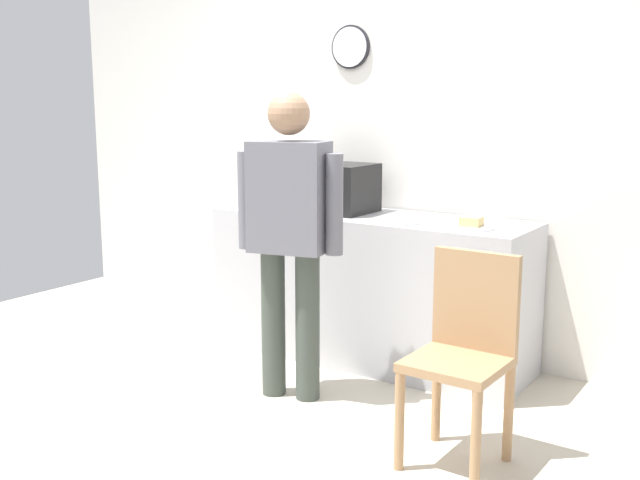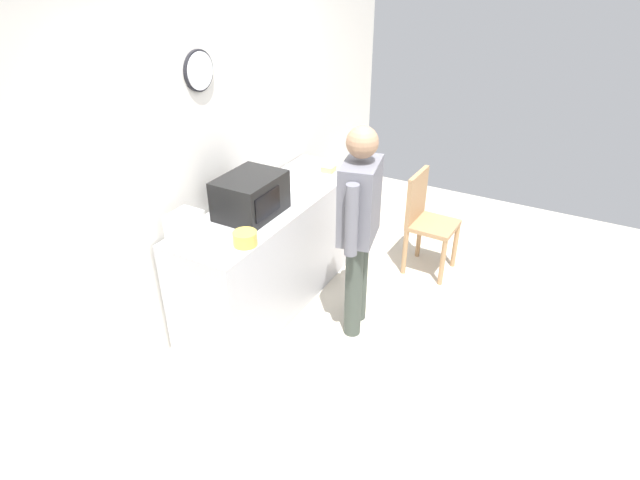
{
  "view_description": "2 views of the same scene",
  "coord_description": "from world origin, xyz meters",
  "px_view_note": "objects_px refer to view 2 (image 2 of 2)",
  "views": [
    {
      "loc": [
        2.37,
        -2.75,
        1.6
      ],
      "look_at": [
        0.02,
        0.82,
        0.81
      ],
      "focal_mm": 42.58,
      "sensor_mm": 36.0,
      "label": 1
    },
    {
      "loc": [
        -2.94,
        -0.9,
        2.67
      ],
      "look_at": [
        0.01,
        0.74,
        0.73
      ],
      "focal_mm": 29.09,
      "sensor_mm": 36.0,
      "label": 2
    }
  ],
  "objects_px": {
    "person_standing": "(359,219)",
    "wooden_chair": "(426,218)",
    "sandwich_plate": "(329,171)",
    "toaster": "(185,227)",
    "microwave": "(251,196)",
    "fork_utensil": "(318,187)",
    "spoon_utensil": "(288,168)",
    "salad_bowl": "(245,238)"
  },
  "relations": [
    {
      "from": "sandwich_plate",
      "to": "salad_bowl",
      "type": "distance_m",
      "value": 1.38
    },
    {
      "from": "spoon_utensil",
      "to": "person_standing",
      "type": "bearing_deg",
      "value": -123.33
    },
    {
      "from": "microwave",
      "to": "sandwich_plate",
      "type": "distance_m",
      "value": 1.0
    },
    {
      "from": "salad_bowl",
      "to": "wooden_chair",
      "type": "bearing_deg",
      "value": -23.05
    },
    {
      "from": "toaster",
      "to": "fork_utensil",
      "type": "xyz_separation_m",
      "value": [
        1.21,
        -0.36,
        -0.1
      ]
    },
    {
      "from": "spoon_utensil",
      "to": "person_standing",
      "type": "height_order",
      "value": "person_standing"
    },
    {
      "from": "microwave",
      "to": "wooden_chair",
      "type": "relative_size",
      "value": 0.53
    },
    {
      "from": "spoon_utensil",
      "to": "microwave",
      "type": "bearing_deg",
      "value": -164.83
    },
    {
      "from": "salad_bowl",
      "to": "wooden_chair",
      "type": "relative_size",
      "value": 0.18
    },
    {
      "from": "sandwich_plate",
      "to": "fork_utensil",
      "type": "height_order",
      "value": "sandwich_plate"
    },
    {
      "from": "toaster",
      "to": "microwave",
      "type": "bearing_deg",
      "value": -16.41
    },
    {
      "from": "fork_utensil",
      "to": "wooden_chair",
      "type": "relative_size",
      "value": 0.18
    },
    {
      "from": "fork_utensil",
      "to": "person_standing",
      "type": "height_order",
      "value": "person_standing"
    },
    {
      "from": "toaster",
      "to": "spoon_utensil",
      "type": "distance_m",
      "value": 1.45
    },
    {
      "from": "person_standing",
      "to": "wooden_chair",
      "type": "height_order",
      "value": "person_standing"
    },
    {
      "from": "sandwich_plate",
      "to": "person_standing",
      "type": "xyz_separation_m",
      "value": [
        -0.75,
        -0.65,
        0.03
      ]
    },
    {
      "from": "salad_bowl",
      "to": "spoon_utensil",
      "type": "height_order",
      "value": "salad_bowl"
    },
    {
      "from": "sandwich_plate",
      "to": "toaster",
      "type": "bearing_deg",
      "value": 169.34
    },
    {
      "from": "wooden_chair",
      "to": "spoon_utensil",
      "type": "bearing_deg",
      "value": 108.44
    },
    {
      "from": "fork_utensil",
      "to": "spoon_utensil",
      "type": "bearing_deg",
      "value": 62.12
    },
    {
      "from": "microwave",
      "to": "fork_utensil",
      "type": "xyz_separation_m",
      "value": [
        0.67,
        -0.2,
        -0.15
      ]
    },
    {
      "from": "wooden_chair",
      "to": "fork_utensil",
      "type": "bearing_deg",
      "value": 130.05
    },
    {
      "from": "sandwich_plate",
      "to": "microwave",
      "type": "bearing_deg",
      "value": 172.6
    },
    {
      "from": "microwave",
      "to": "spoon_utensil",
      "type": "relative_size",
      "value": 2.94
    },
    {
      "from": "spoon_utensil",
      "to": "sandwich_plate",
      "type": "bearing_deg",
      "value": -78.13
    },
    {
      "from": "person_standing",
      "to": "toaster",
      "type": "bearing_deg",
      "value": 129.42
    },
    {
      "from": "sandwich_plate",
      "to": "toaster",
      "type": "distance_m",
      "value": 1.55
    },
    {
      "from": "fork_utensil",
      "to": "person_standing",
      "type": "bearing_deg",
      "value": -127.1
    },
    {
      "from": "sandwich_plate",
      "to": "wooden_chair",
      "type": "distance_m",
      "value": 0.97
    },
    {
      "from": "person_standing",
      "to": "salad_bowl",
      "type": "bearing_deg",
      "value": 138.88
    },
    {
      "from": "person_standing",
      "to": "wooden_chair",
      "type": "distance_m",
      "value": 1.17
    },
    {
      "from": "salad_bowl",
      "to": "spoon_utensil",
      "type": "xyz_separation_m",
      "value": [
        1.3,
        0.47,
        -0.04
      ]
    },
    {
      "from": "salad_bowl",
      "to": "toaster",
      "type": "relative_size",
      "value": 0.75
    },
    {
      "from": "sandwich_plate",
      "to": "spoon_utensil",
      "type": "bearing_deg",
      "value": 101.87
    },
    {
      "from": "sandwich_plate",
      "to": "person_standing",
      "type": "height_order",
      "value": "person_standing"
    },
    {
      "from": "person_standing",
      "to": "wooden_chair",
      "type": "relative_size",
      "value": 1.74
    },
    {
      "from": "sandwich_plate",
      "to": "fork_utensil",
      "type": "xyz_separation_m",
      "value": [
        -0.31,
        -0.07,
        -0.02
      ]
    },
    {
      "from": "toaster",
      "to": "person_standing",
      "type": "height_order",
      "value": "person_standing"
    },
    {
      "from": "fork_utensil",
      "to": "wooden_chair",
      "type": "xyz_separation_m",
      "value": [
        0.63,
        -0.75,
        -0.39
      ]
    },
    {
      "from": "microwave",
      "to": "wooden_chair",
      "type": "xyz_separation_m",
      "value": [
        1.3,
        -0.95,
        -0.53
      ]
    },
    {
      "from": "microwave",
      "to": "wooden_chair",
      "type": "bearing_deg",
      "value": -36.2
    },
    {
      "from": "fork_utensil",
      "to": "person_standing",
      "type": "xyz_separation_m",
      "value": [
        -0.44,
        -0.58,
        0.04
      ]
    }
  ]
}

